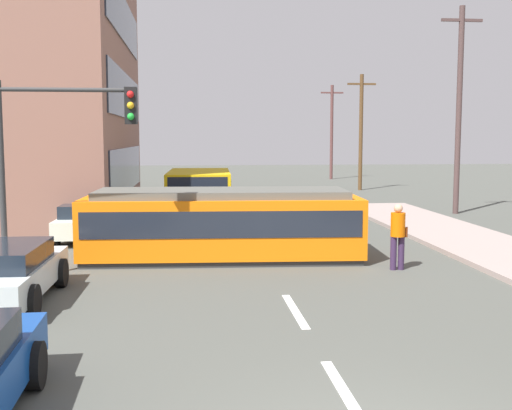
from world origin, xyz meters
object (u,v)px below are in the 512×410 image
at_px(streetcar_tram, 222,223).
at_px(city_bus, 199,191).
at_px(utility_pole_distant, 332,130).
at_px(traffic_light_mast, 59,140).
at_px(utility_pole_mid, 459,107).
at_px(utility_pole_far, 361,130).
at_px(pedestrian_crossing, 398,233).
at_px(parked_sedan_mid, 1,272).
at_px(parked_sedan_far, 90,220).

bearing_deg(streetcar_tram, city_bus, 93.03).
distance_m(city_bus, utility_pole_distant, 25.82).
relative_size(traffic_light_mast, utility_pole_mid, 0.52).
relative_size(streetcar_tram, utility_pole_far, 1.05).
bearing_deg(utility_pole_far, utility_pole_mid, -86.04).
xyz_separation_m(pedestrian_crossing, parked_sedan_mid, (-8.99, -2.28, -0.32)).
height_order(city_bus, pedestrian_crossing, city_bus).
height_order(streetcar_tram, pedestrian_crossing, streetcar_tram).
bearing_deg(traffic_light_mast, parked_sedan_far, 93.04).
xyz_separation_m(city_bus, utility_pole_mid, (11.19, 0.08, 3.52)).
bearing_deg(city_bus, utility_pole_distant, 64.99).
height_order(city_bus, utility_pole_far, utility_pole_far).
relative_size(parked_sedan_mid, traffic_light_mast, 0.91).
bearing_deg(parked_sedan_far, utility_pole_distant, 63.04).
bearing_deg(utility_pole_far, city_bus, -129.27).
bearing_deg(streetcar_tram, utility_pole_distant, 72.30).
height_order(parked_sedan_far, utility_pole_mid, utility_pole_mid).
relative_size(pedestrian_crossing, utility_pole_mid, 0.19).
bearing_deg(utility_pole_mid, parked_sedan_mid, -138.79).
xyz_separation_m(city_bus, parked_sedan_mid, (-4.18, -13.37, -0.48)).
xyz_separation_m(parked_sedan_mid, utility_pole_distant, (15.03, 36.64, 3.27)).
relative_size(city_bus, pedestrian_crossing, 3.23).
distance_m(streetcar_tram, traffic_light_mast, 5.00).
bearing_deg(utility_pole_distant, parked_sedan_mid, -112.31).
bearing_deg(utility_pole_mid, utility_pole_distant, 90.82).
bearing_deg(parked_sedan_far, streetcar_tram, -43.71).
relative_size(parked_sedan_mid, parked_sedan_far, 1.01).
bearing_deg(utility_pole_distant, utility_pole_far, -92.88).
distance_m(parked_sedan_mid, traffic_light_mast, 3.34).
relative_size(city_bus, parked_sedan_far, 1.31).
xyz_separation_m(pedestrian_crossing, traffic_light_mast, (-8.14, -0.42, 2.32)).
height_order(pedestrian_crossing, utility_pole_distant, utility_pole_distant).
height_order(traffic_light_mast, utility_pole_mid, utility_pole_mid).
distance_m(parked_sedan_mid, parked_sedan_far, 8.13).
relative_size(streetcar_tram, traffic_light_mast, 1.65).
bearing_deg(parked_sedan_mid, utility_pole_mid, 41.21).
distance_m(streetcar_tram, city_bus, 9.23).
height_order(city_bus, parked_sedan_mid, city_bus).
distance_m(pedestrian_crossing, utility_pole_far, 24.51).
bearing_deg(streetcar_tram, traffic_light_mast, -149.00).
relative_size(streetcar_tram, parked_sedan_mid, 1.83).
bearing_deg(parked_sedan_far, city_bus, 55.19).
distance_m(pedestrian_crossing, traffic_light_mast, 8.47).
relative_size(city_bus, utility_pole_far, 0.75).
height_order(parked_sedan_mid, utility_pole_far, utility_pole_far).
relative_size(parked_sedan_far, traffic_light_mast, 0.90).
bearing_deg(pedestrian_crossing, parked_sedan_mid, -165.80).
height_order(pedestrian_crossing, utility_pole_mid, utility_pole_mid).
xyz_separation_m(city_bus, pedestrian_crossing, (4.81, -11.10, -0.16)).
relative_size(utility_pole_far, utility_pole_distant, 0.97).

